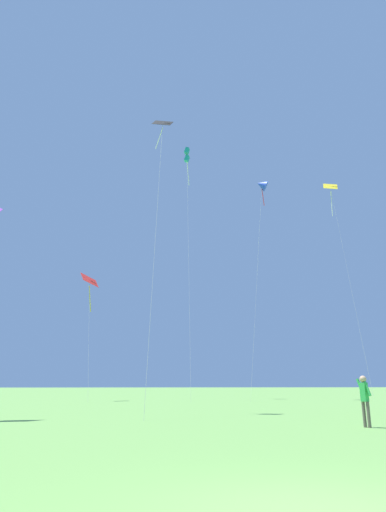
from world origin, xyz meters
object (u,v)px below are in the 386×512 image
kite_blue_delta (262,185)px  person_in_blue_jacket (365,396)px  kite_black_large (161,137)px  kite_red_high (90,287)px  kite_yellow_diamond (332,197)px  kite_teal_box (187,157)px

kite_blue_delta → person_in_blue_jacket: (-4.83, -29.99, -22.14)m
kite_black_large → kite_red_high: kite_black_large is taller
kite_black_large → person_in_blue_jacket: size_ratio=10.24×
kite_yellow_diamond → kite_blue_delta: kite_blue_delta is taller
kite_black_large → kite_red_high: 20.49m
kite_yellow_diamond → person_in_blue_jacket: 37.90m
kite_red_high → person_in_blue_jacket: (13.35, -27.89, -9.55)m
kite_black_large → kite_teal_box: (3.83, 24.46, 11.83)m
kite_red_high → kite_yellow_diamond: bearing=2.8°
kite_teal_box → kite_red_high: size_ratio=2.47×
kite_black_large → kite_blue_delta: bearing=59.9°
kite_red_high → person_in_blue_jacket: size_ratio=6.79×
kite_red_high → kite_blue_delta: bearing=6.6°
kite_teal_box → kite_blue_delta: 10.32m
kite_yellow_diamond → person_in_blue_jacket: kite_yellow_diamond is taller
kite_blue_delta → person_in_blue_jacket: 37.59m
kite_yellow_diamond → kite_teal_box: bearing=164.1°
kite_teal_box → kite_red_high: (-10.00, -5.82, -17.66)m
kite_yellow_diamond → person_in_blue_jacket: size_ratio=13.47×
kite_red_high → kite_blue_delta: 22.22m
kite_black_large → kite_red_high: size_ratio=1.51×
kite_black_large → kite_yellow_diamond: bearing=45.2°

